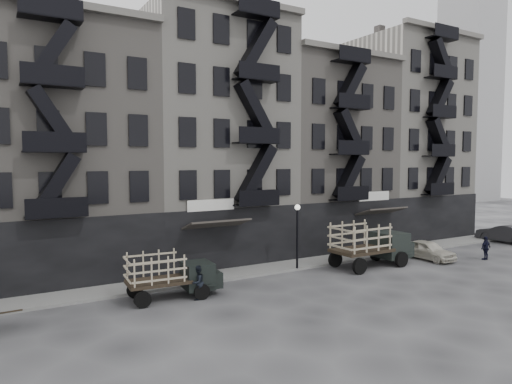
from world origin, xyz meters
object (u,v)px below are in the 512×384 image
stake_truck_west (171,272)px  car_far (505,234)px  car_east (428,250)px  policeman (486,248)px  stake_truck_east (371,241)px  pedestrian_mid (197,283)px

stake_truck_west → car_far: bearing=5.3°
car_east → car_far: car_far is taller
stake_truck_west → car_far: (30.41, 0.57, -0.61)m
car_east → policeman: size_ratio=2.37×
stake_truck_east → car_far: stake_truck_east is taller
policeman → stake_truck_west: bearing=-7.2°
stake_truck_west → car_east: bearing=2.5°
stake_truck_west → stake_truck_east: stake_truck_east is taller
car_east → car_far: 11.41m
stake_truck_west → car_far: size_ratio=1.06×
car_east → car_far: (11.35, 1.14, 0.08)m
stake_truck_west → car_east: 19.08m
car_far → pedestrian_mid: bearing=1.4°
car_east → stake_truck_east: bearing=175.1°
stake_truck_east → pedestrian_mid: stake_truck_east is taller
stake_truck_east → car_east: size_ratio=1.51×
car_east → car_far: size_ratio=0.87×
stake_truck_west → policeman: size_ratio=2.91×
stake_truck_east → car_far: 16.53m
stake_truck_west → pedestrian_mid: (1.07, -0.85, -0.50)m
car_far → policeman: bearing=21.3°
pedestrian_mid → policeman: bearing=140.1°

